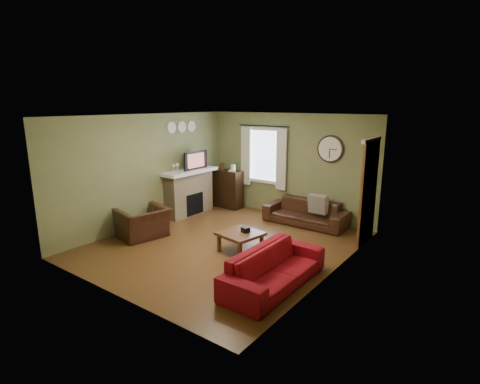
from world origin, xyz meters
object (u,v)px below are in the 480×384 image
Objects in this scene: bookshelf at (227,189)px; sofa_red at (275,268)px; sofa_brown at (306,212)px; armchair at (143,223)px; coffee_table at (240,242)px.

bookshelf is 0.51× the size of sofa_red.
armchair is at bearing -129.82° from sofa_brown.
coffee_table is (-0.25, -2.29, -0.09)m from sofa_brown.
coffee_table is at bearing 57.65° from sofa_red.
sofa_brown is 2.30m from coffee_table.
bookshelf is 2.98m from armchair.
armchair reaches higher than sofa_brown.
sofa_brown is (2.46, -0.08, -0.23)m from bookshelf.
coffee_table is at bearing -46.94° from bookshelf.
bookshelf is at bearing 178.20° from sofa_brown.
coffee_table is at bearing 117.98° from armchair.
coffee_table is at bearing -96.18° from sofa_brown.
armchair is (0.05, -2.97, -0.20)m from bookshelf.
sofa_red is (1.02, -3.09, 0.01)m from sofa_brown.
bookshelf is 3.25m from coffee_table.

